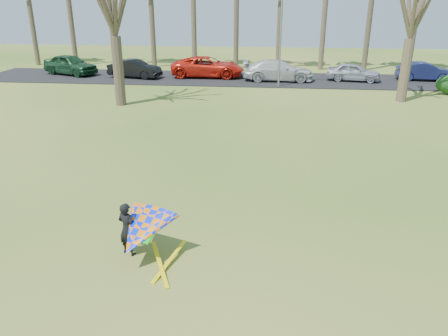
# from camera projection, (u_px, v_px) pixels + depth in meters

# --- Properties ---
(ground) EXTENTS (100.00, 100.00, 0.00)m
(ground) POSITION_uv_depth(u_px,v_px,m) (217.00, 226.00, 13.15)
(ground) COLOR #225713
(ground) RESTS_ON ground
(parking_strip) EXTENTS (46.00, 7.00, 0.06)m
(parking_strip) POSITION_uv_depth(u_px,v_px,m) (254.00, 79.00, 36.25)
(parking_strip) COLOR black
(parking_strip) RESTS_ON ground
(streetlight) EXTENTS (2.28, 0.18, 8.00)m
(streetlight) POSITION_uv_depth(u_px,v_px,m) (283.00, 26.00, 31.64)
(streetlight) COLOR gray
(streetlight) RESTS_ON ground
(car_0) EXTENTS (5.43, 3.78, 1.72)m
(car_0) POSITION_uv_depth(u_px,v_px,m) (70.00, 65.00, 37.92)
(car_0) COLOR #194024
(car_0) RESTS_ON parking_strip
(car_1) EXTENTS (4.70, 2.44, 1.47)m
(car_1) POSITION_uv_depth(u_px,v_px,m) (135.00, 69.00, 36.50)
(car_1) COLOR black
(car_1) RESTS_ON parking_strip
(car_2) EXTENTS (6.10, 2.84, 1.69)m
(car_2) POSITION_uv_depth(u_px,v_px,m) (208.00, 67.00, 36.78)
(car_2) COLOR red
(car_2) RESTS_ON parking_strip
(car_3) EXTENTS (5.63, 2.32, 1.63)m
(car_3) POSITION_uv_depth(u_px,v_px,m) (278.00, 70.00, 35.20)
(car_3) COLOR silver
(car_3) RESTS_ON parking_strip
(car_4) EXTENTS (4.42, 2.40, 1.43)m
(car_4) POSITION_uv_depth(u_px,v_px,m) (353.00, 72.00, 35.09)
(car_4) COLOR #A3A6B0
(car_4) RESTS_ON parking_strip
(car_5) EXTENTS (4.46, 1.83, 1.44)m
(car_5) POSITION_uv_depth(u_px,v_px,m) (425.00, 71.00, 35.31)
(car_5) COLOR #191E4B
(car_5) RESTS_ON parking_strip
(kite_flyer) EXTENTS (2.13, 2.39, 2.02)m
(kite_flyer) POSITION_uv_depth(u_px,v_px,m) (140.00, 231.00, 11.19)
(kite_flyer) COLOR black
(kite_flyer) RESTS_ON ground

